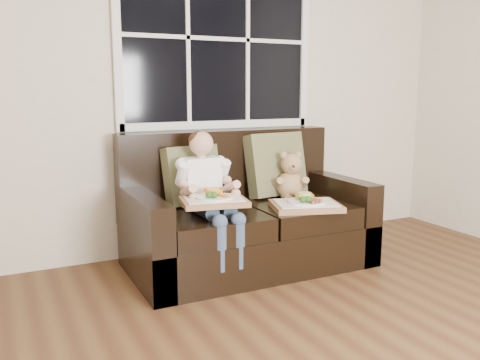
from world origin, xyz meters
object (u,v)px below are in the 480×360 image
tray_left (214,199)px  tray_right (306,204)px  loveseat (245,222)px  child (207,185)px  teddy_bear (291,179)px

tray_left → tray_right: (0.68, -0.03, -0.09)m
tray_left → loveseat: bearing=51.1°
child → tray_left: child is taller
teddy_bear → loveseat: bearing=-163.2°
tray_left → tray_right: tray_left is taller
child → tray_right: bearing=-19.1°
loveseat → tray_left: size_ratio=3.66×
loveseat → teddy_bear: loveseat is taller
teddy_bear → tray_left: (-0.76, -0.31, -0.02)m
child → tray_right: child is taller
loveseat → tray_left: bearing=-140.2°
tray_right → teddy_bear: bearing=93.6°
loveseat → tray_right: (0.31, -0.34, 0.17)m
loveseat → child: size_ratio=2.05×
child → tray_left: (-0.03, -0.20, -0.06)m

